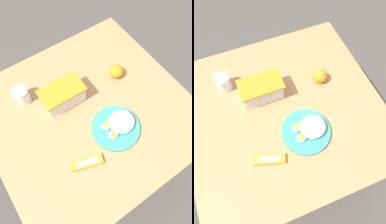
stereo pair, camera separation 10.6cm
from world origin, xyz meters
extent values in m
plane|color=#4C4742|center=(0.00, 0.00, 0.00)|extent=(10.00, 10.00, 0.00)
cube|color=#AD7F51|center=(0.00, 0.00, 0.72)|extent=(0.99, 0.96, 0.03)
cylinder|color=#936C45|center=(0.44, -0.43, 0.35)|extent=(0.05, 0.05, 0.71)
cylinder|color=#936C45|center=(-0.44, 0.43, 0.35)|extent=(0.05, 0.05, 0.71)
cylinder|color=#936C45|center=(0.44, 0.43, 0.35)|extent=(0.05, 0.05, 0.71)
cube|color=white|center=(-0.07, 0.12, 0.79)|extent=(0.20, 0.11, 0.10)
cube|color=beige|center=(-0.07, 0.12, 0.77)|extent=(0.18, 0.10, 0.05)
cube|color=orange|center=(-0.07, 0.12, 0.84)|extent=(0.21, 0.13, 0.01)
ellipsoid|color=gray|center=(-0.07, 0.12, 0.79)|extent=(0.05, 0.05, 0.03)
sphere|color=orange|center=(0.24, 0.10, 0.78)|extent=(0.07, 0.07, 0.07)
cylinder|color=#4C662D|center=(0.24, 0.10, 0.81)|extent=(0.01, 0.01, 0.00)
cylinder|color=teal|center=(0.05, -0.15, 0.75)|extent=(0.23, 0.23, 0.02)
ellipsoid|color=white|center=(0.09, -0.15, 0.78)|extent=(0.12, 0.12, 0.04)
ellipsoid|color=white|center=(0.02, -0.18, 0.77)|extent=(0.05, 0.04, 0.02)
cylinder|color=#F4A823|center=(0.02, -0.18, 0.78)|extent=(0.03, 0.03, 0.01)
ellipsoid|color=white|center=(0.02, -0.13, 0.77)|extent=(0.05, 0.04, 0.02)
cylinder|color=#F4A823|center=(0.02, -0.13, 0.78)|extent=(0.03, 0.03, 0.01)
cube|color=orange|center=(-0.15, -0.22, 0.75)|extent=(0.15, 0.09, 0.02)
cube|color=white|center=(-0.15, -0.22, 0.76)|extent=(0.10, 0.05, 0.00)
cylinder|color=silver|center=(-0.24, 0.24, 0.78)|extent=(0.08, 0.08, 0.09)
camera|label=1|loc=(-0.25, -0.43, 1.71)|focal=35.00mm
camera|label=2|loc=(-0.16, -0.48, 1.71)|focal=35.00mm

